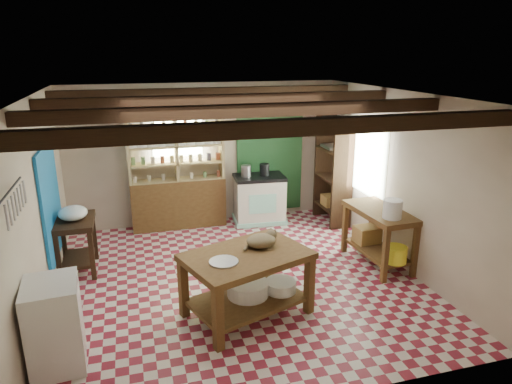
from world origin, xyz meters
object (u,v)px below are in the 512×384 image
object	(u,v)px
work_table	(247,284)
stove	(259,199)
prep_table	(77,245)
right_counter	(378,237)
white_cabinet	(55,325)
cat	(261,241)

from	to	relation	value
work_table	stove	xyz separation A→B (m)	(1.04, 3.05, 0.04)
prep_table	right_counter	xyz separation A→B (m)	(4.38, -0.98, 0.03)
white_cabinet	prep_table	bearing A→B (deg)	84.77
stove	right_counter	size ratio (longest dim) A/B	0.76
work_table	right_counter	distance (m)	2.42
white_cabinet	work_table	bearing A→B (deg)	5.73
work_table	prep_table	size ratio (longest dim) A/B	1.79
work_table	right_counter	xyz separation A→B (m)	(2.27, 0.83, 0.03)
prep_table	cat	bearing A→B (deg)	-36.10
work_table	right_counter	size ratio (longest dim) A/B	1.18
stove	work_table	bearing A→B (deg)	-104.57
white_cabinet	right_counter	bearing A→B (deg)	10.75
stove	cat	distance (m)	3.06
work_table	prep_table	bearing A→B (deg)	119.84
work_table	right_counter	world-z (taller)	right_counter
stove	cat	world-z (taller)	cat
stove	prep_table	xyz separation A→B (m)	(-3.15, -1.24, -0.05)
cat	prep_table	bearing A→B (deg)	114.67
prep_table	white_cabinet	distance (m)	2.20
work_table	prep_table	distance (m)	2.78
work_table	prep_table	xyz separation A→B (m)	(-2.11, 1.81, -0.00)
prep_table	right_counter	world-z (taller)	right_counter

